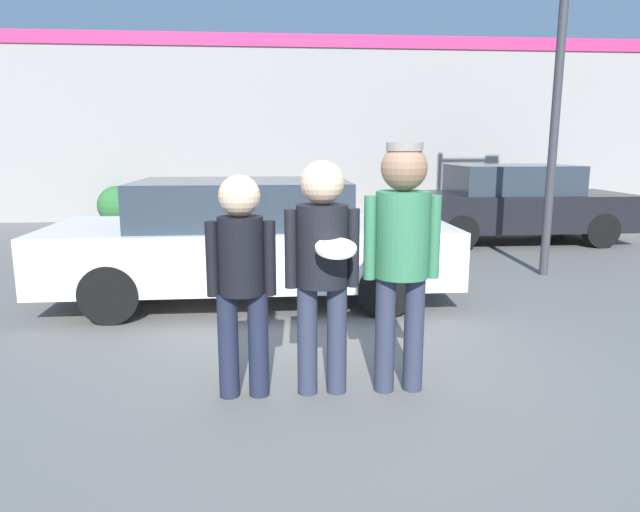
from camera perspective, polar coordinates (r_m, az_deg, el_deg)
The scene contains 8 objects.
ground_plane at distance 4.73m, azimuth 2.37°, elevation -11.83°, with size 56.00×56.00×0.00m, color #66635E.
storefront_building at distance 14.21m, azimuth -2.82°, elevation 12.65°, with size 24.00×0.22×4.39m.
person_left at distance 4.12m, azimuth -7.88°, elevation -1.33°, with size 0.50×0.33×1.64m.
person_middle_with_frisbee at distance 4.12m, azimuth 0.23°, elevation -0.07°, with size 0.54×0.59×1.73m.
person_right at distance 4.19m, azimuth 8.20°, elevation 1.40°, with size 0.56×0.39×1.86m.
parked_car_near at distance 6.85m, azimuth -7.03°, elevation 1.61°, with size 4.69×1.88×1.43m.
parked_car_far at distance 11.54m, azimuth 18.73°, elevation 5.01°, with size 4.22×1.84×1.46m.
shrub at distance 14.08m, azimuth -19.60°, elevation 4.80°, with size 0.90×0.90×0.90m.
Camera 1 is at (-0.58, -4.32, 1.85)m, focal length 32.00 mm.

